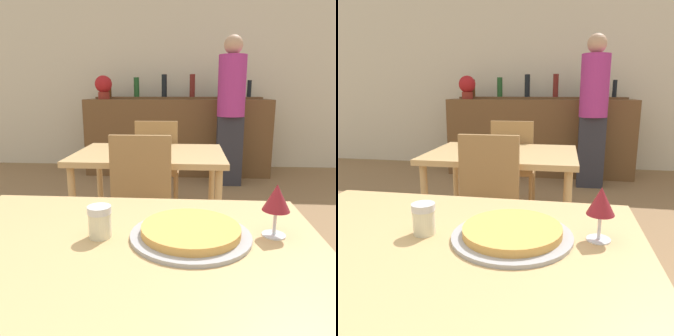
# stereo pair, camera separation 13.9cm
# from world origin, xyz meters

# --- Properties ---
(wall_back) EXTENTS (8.00, 0.05, 2.80)m
(wall_back) POSITION_xyz_m (0.00, 4.44, 1.40)
(wall_back) COLOR silver
(wall_back) RESTS_ON ground_plane
(dining_table_near) EXTENTS (1.17, 0.88, 0.77)m
(dining_table_near) POSITION_xyz_m (0.00, 0.00, 0.69)
(dining_table_near) COLOR tan
(dining_table_near) RESTS_ON ground_plane
(dining_table_far) EXTENTS (1.11, 0.80, 0.74)m
(dining_table_far) POSITION_xyz_m (-0.11, 1.61, 0.66)
(dining_table_far) COLOR tan
(dining_table_far) RESTS_ON ground_plane
(bar_counter) EXTENTS (2.60, 0.56, 1.07)m
(bar_counter) POSITION_xyz_m (0.00, 3.94, 0.54)
(bar_counter) COLOR brown
(bar_counter) RESTS_ON ground_plane
(bar_back_shelf) EXTENTS (2.39, 0.24, 0.35)m
(bar_back_shelf) POSITION_xyz_m (0.00, 4.08, 1.14)
(bar_back_shelf) COLOR brown
(bar_back_shelf) RESTS_ON bar_counter
(chair_far_side_front) EXTENTS (0.40, 0.40, 0.93)m
(chair_far_side_front) POSITION_xyz_m (-0.11, 1.05, 0.53)
(chair_far_side_front) COLOR olive
(chair_far_side_front) RESTS_ON ground_plane
(chair_far_side_back) EXTENTS (0.40, 0.40, 0.93)m
(chair_far_side_back) POSITION_xyz_m (-0.11, 2.18, 0.53)
(chair_far_side_back) COLOR olive
(chair_far_side_back) RESTS_ON ground_plane
(pizza_tray) EXTENTS (0.36, 0.36, 0.04)m
(pizza_tray) POSITION_xyz_m (0.20, 0.09, 0.79)
(pizza_tray) COLOR #A3A3A8
(pizza_tray) RESTS_ON dining_table_near
(cheese_shaker) EXTENTS (0.07, 0.07, 0.10)m
(cheese_shaker) POSITION_xyz_m (-0.07, 0.08, 0.82)
(cheese_shaker) COLOR beige
(cheese_shaker) RESTS_ON dining_table_near
(person_standing) EXTENTS (0.34, 0.34, 1.84)m
(person_standing) POSITION_xyz_m (0.68, 3.36, 1.00)
(person_standing) COLOR #2D2D38
(person_standing) RESTS_ON ground_plane
(wine_glass) EXTENTS (0.08, 0.08, 0.16)m
(wine_glass) POSITION_xyz_m (0.45, 0.12, 0.88)
(wine_glass) COLOR silver
(wine_glass) RESTS_ON dining_table_near
(potted_plant) EXTENTS (0.24, 0.24, 0.33)m
(potted_plant) POSITION_xyz_m (-1.05, 3.89, 1.26)
(potted_plant) COLOR maroon
(potted_plant) RESTS_ON bar_counter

